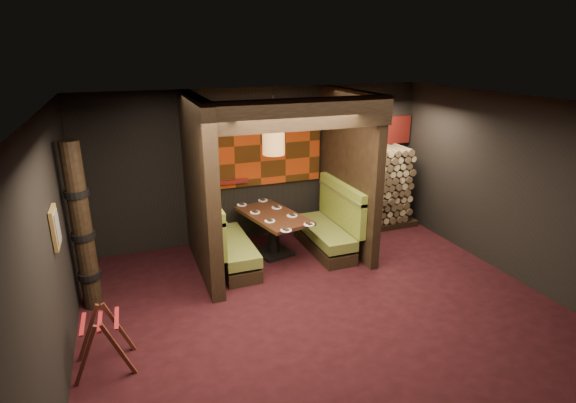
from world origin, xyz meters
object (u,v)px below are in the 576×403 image
(booth_bench_left, at_px, (227,244))
(pendant_lamp, at_px, (274,141))
(dining_table, at_px, (274,227))
(firewood_stack, at_px, (375,188))
(booth_bench_right, at_px, (329,229))
(luggage_rack, at_px, (103,339))
(totem_column, at_px, (82,229))

(booth_bench_left, relative_size, pendant_lamp, 1.58)
(dining_table, bearing_deg, firewood_stack, 12.94)
(booth_bench_right, height_order, firewood_stack, firewood_stack)
(luggage_rack, bearing_deg, dining_table, 37.71)
(booth_bench_right, relative_size, luggage_rack, 2.12)
(booth_bench_left, height_order, totem_column, totem_column)
(booth_bench_right, height_order, totem_column, totem_column)
(dining_table, distance_m, luggage_rack, 3.54)
(booth_bench_right, distance_m, luggage_rack, 4.30)
(totem_column, xyz_separation_m, firewood_stack, (5.33, 1.25, -0.37))
(pendant_lamp, height_order, firewood_stack, pendant_lamp)
(totem_column, bearing_deg, dining_table, 13.39)
(booth_bench_left, distance_m, pendant_lamp, 1.89)
(dining_table, height_order, firewood_stack, firewood_stack)
(pendant_lamp, distance_m, totem_column, 3.16)
(booth_bench_right, relative_size, firewood_stack, 0.92)
(dining_table, xyz_separation_m, pendant_lamp, (0.00, -0.05, 1.54))
(totem_column, bearing_deg, booth_bench_left, 14.75)
(luggage_rack, height_order, totem_column, totem_column)
(dining_table, bearing_deg, booth_bench_left, -169.92)
(dining_table, relative_size, pendant_lamp, 1.56)
(booth_bench_left, bearing_deg, totem_column, -165.25)
(dining_table, relative_size, luggage_rack, 2.10)
(booth_bench_right, bearing_deg, booth_bench_left, 180.00)
(luggage_rack, xyz_separation_m, totem_column, (-0.17, 1.45, 0.81))
(pendant_lamp, xyz_separation_m, luggage_rack, (-2.79, -2.11, -1.69))
(booth_bench_left, xyz_separation_m, totem_column, (-2.09, -0.55, 0.79))
(dining_table, distance_m, totem_column, 3.12)
(booth_bench_right, xyz_separation_m, luggage_rack, (-3.81, -2.00, -0.02))
(booth_bench_right, height_order, luggage_rack, booth_bench_right)
(firewood_stack, bearing_deg, booth_bench_right, -152.65)
(booth_bench_left, xyz_separation_m, booth_bench_right, (1.89, 0.00, 0.00))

